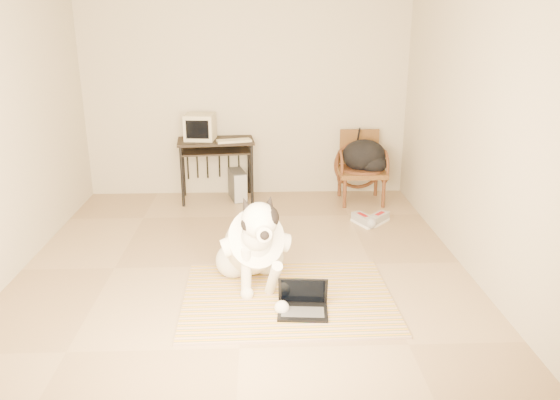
{
  "coord_description": "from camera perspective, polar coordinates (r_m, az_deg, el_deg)",
  "views": [
    {
      "loc": [
        0.15,
        -4.55,
        2.14
      ],
      "look_at": [
        0.32,
        -0.28,
        0.73
      ],
      "focal_mm": 35.0,
      "sensor_mm": 36.0,
      "label": 1
    }
  ],
  "objects": [
    {
      "name": "crt_monitor",
      "position": [
        6.69,
        -8.36,
        7.55
      ],
      "size": [
        0.37,
        0.36,
        0.31
      ],
      "color": "#BEB595",
      "rests_on": "computer_desk"
    },
    {
      "name": "laptop",
      "position": [
        4.23,
        2.4,
        -10.77
      ],
      "size": [
        0.4,
        0.3,
        0.27
      ],
      "color": "black",
      "rests_on": "rug"
    },
    {
      "name": "backpack",
      "position": [
        6.66,
        8.95,
        4.47
      ],
      "size": [
        0.53,
        0.45,
        0.39
      ],
      "color": "black",
      "rests_on": "rattan_chair"
    },
    {
      "name": "sneaker_right",
      "position": [
        6.14,
        10.27,
        -1.93
      ],
      "size": [
        0.29,
        0.3,
        0.1
      ],
      "color": "white",
      "rests_on": "floor"
    },
    {
      "name": "wall_right",
      "position": [
        4.98,
        19.79,
        8.11
      ],
      "size": [
        0.0,
        4.5,
        4.5
      ],
      "primitive_type": "plane",
      "rotation": [
        1.57,
        0.0,
        -1.57
      ],
      "color": "#BCB19A",
      "rests_on": "floor"
    },
    {
      "name": "floor",
      "position": [
        5.03,
        -3.79,
        -6.89
      ],
      "size": [
        4.5,
        4.5,
        0.0
      ],
      "primitive_type": "plane",
      "color": "tan",
      "rests_on": "ground"
    },
    {
      "name": "wall_front",
      "position": [
        2.44,
        -5.7,
        -0.68
      ],
      "size": [
        4.5,
        0.0,
        4.5
      ],
      "primitive_type": "plane",
      "rotation": [
        -1.57,
        0.0,
        0.0
      ],
      "color": "#BCB19A",
      "rests_on": "floor"
    },
    {
      "name": "rug",
      "position": [
        4.47,
        0.81,
        -10.15
      ],
      "size": [
        1.69,
        1.3,
        0.02
      ],
      "color": "gold",
      "rests_on": "floor"
    },
    {
      "name": "wall_back",
      "position": [
        6.85,
        -3.58,
        11.66
      ],
      "size": [
        4.5,
        0.0,
        4.5
      ],
      "primitive_type": "plane",
      "rotation": [
        1.57,
        0.0,
        0.0
      ],
      "color": "#BCB19A",
      "rests_on": "floor"
    },
    {
      "name": "desk_keyboard",
      "position": [
        6.54,
        -4.84,
        6.19
      ],
      "size": [
        0.43,
        0.25,
        0.03
      ],
      "primitive_type": "cube",
      "rotation": [
        0.0,
        0.0,
        0.26
      ],
      "color": "#BEB595",
      "rests_on": "computer_desk"
    },
    {
      "name": "sneaker_left",
      "position": [
        6.06,
        8.7,
        -2.1
      ],
      "size": [
        0.25,
        0.33,
        0.11
      ],
      "color": "white",
      "rests_on": "floor"
    },
    {
      "name": "computer_desk",
      "position": [
        6.7,
        -6.71,
        5.35
      ],
      "size": [
        0.96,
        0.59,
        0.76
      ],
      "color": "black",
      "rests_on": "floor"
    },
    {
      "name": "rattan_chair",
      "position": [
        6.76,
        8.46,
        3.45
      ],
      "size": [
        0.57,
        0.55,
        0.85
      ],
      "color": "brown",
      "rests_on": "floor"
    },
    {
      "name": "dog",
      "position": [
        4.55,
        -2.79,
        -4.79
      ],
      "size": [
        0.61,
        1.2,
        0.9
      ],
      "color": "white",
      "rests_on": "rug"
    },
    {
      "name": "pc_tower",
      "position": [
        6.82,
        -4.45,
        1.58
      ],
      "size": [
        0.25,
        0.42,
        0.36
      ],
      "color": "#464649",
      "rests_on": "floor"
    }
  ]
}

